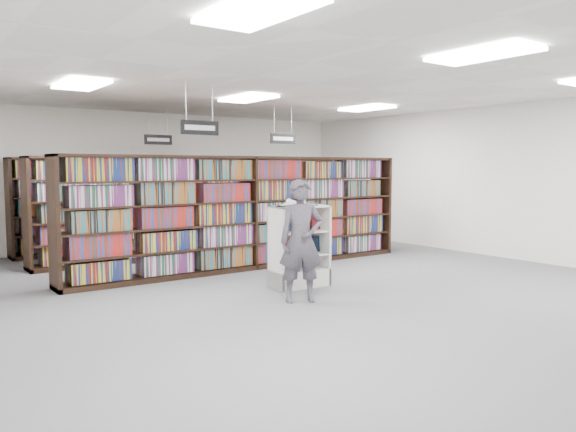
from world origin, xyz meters
TOP-DOWN VIEW (x-y plane):
  - floor at (0.00, 0.00)m, footprint 12.00×12.00m
  - ceiling at (0.00, 0.00)m, footprint 10.00×12.00m
  - wall_back at (0.00, 6.00)m, footprint 10.00×0.10m
  - wall_right at (5.00, 0.00)m, footprint 0.10×12.00m
  - bookshelf_row_near at (0.00, 2.00)m, footprint 7.00×0.60m
  - bookshelf_row_mid at (0.00, 4.00)m, footprint 7.00×0.60m
  - bookshelf_row_far at (0.00, 5.70)m, footprint 7.00×0.60m
  - aisle_sign_left at (-1.50, 1.00)m, footprint 0.65×0.02m
  - aisle_sign_right at (1.50, 3.00)m, footprint 0.65×0.02m
  - aisle_sign_center at (-0.50, 5.00)m, footprint 0.65×0.02m
  - troffer_front_left at (-3.00, -3.00)m, footprint 0.60×1.20m
  - troffer_front_center at (0.00, -3.00)m, footprint 0.60×1.20m
  - troffer_back_left at (-3.00, 2.00)m, footprint 0.60×1.20m
  - troffer_back_center at (0.00, 2.00)m, footprint 0.60×1.20m
  - troffer_back_right at (3.00, 2.00)m, footprint 0.60×1.20m
  - endcap_display at (-0.22, 0.15)m, footprint 0.95×0.51m
  - open_book at (-0.34, 0.04)m, footprint 0.69×0.50m
  - shopper at (-0.81, -0.70)m, footprint 0.74×0.63m

SIDE VIEW (x-z plane):
  - floor at x=0.00m, z-range 0.00..0.00m
  - endcap_display at x=-0.22m, z-range -0.20..1.10m
  - shopper at x=-0.81m, z-range 0.00..1.73m
  - bookshelf_row_near at x=0.00m, z-range 0.00..2.10m
  - bookshelf_row_mid at x=0.00m, z-range 0.00..2.10m
  - bookshelf_row_far at x=0.00m, z-range 0.00..2.10m
  - open_book at x=-0.34m, z-range 1.26..1.39m
  - wall_back at x=0.00m, z-range 0.00..3.20m
  - wall_right at x=5.00m, z-range 0.00..3.20m
  - aisle_sign_left at x=-1.50m, z-range 2.13..2.93m
  - aisle_sign_right at x=1.50m, z-range 2.13..2.93m
  - aisle_sign_center at x=-0.50m, z-range 2.13..2.93m
  - troffer_front_left at x=-3.00m, z-range 3.14..3.18m
  - troffer_front_center at x=0.00m, z-range 3.14..3.18m
  - troffer_back_left at x=-3.00m, z-range 3.14..3.18m
  - troffer_back_center at x=0.00m, z-range 3.14..3.18m
  - troffer_back_right at x=3.00m, z-range 3.14..3.18m
  - ceiling at x=0.00m, z-range 3.15..3.25m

